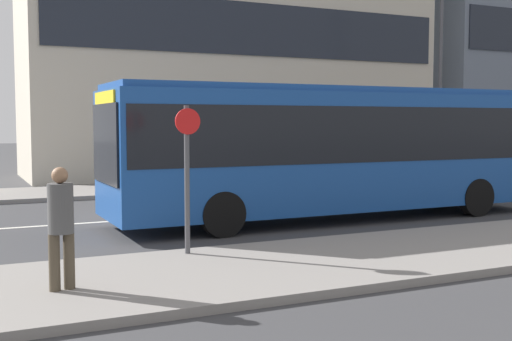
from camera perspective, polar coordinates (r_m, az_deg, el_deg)
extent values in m
plane|color=#3A3A3D|center=(16.29, -6.55, -4.10)|extent=(120.00, 120.00, 0.00)
cube|color=gray|center=(10.64, 4.45, -8.28)|extent=(44.00, 3.50, 0.13)
cube|color=gray|center=(22.24, -11.73, -1.72)|extent=(44.00, 3.50, 0.13)
cube|color=silver|center=(16.29, -6.55, -4.09)|extent=(41.80, 0.16, 0.01)
cube|color=#1E232D|center=(27.72, 0.44, 12.42)|extent=(17.93, 0.08, 2.20)
cube|color=#194793|center=(15.82, 7.08, 1.79)|extent=(11.19, 2.53, 2.75)
cube|color=black|center=(15.81, 7.09, 3.28)|extent=(10.96, 2.56, 1.27)
cube|color=#194793|center=(15.82, 7.13, 7.03)|extent=(11.02, 2.33, 0.14)
cube|color=black|center=(13.66, -13.25, 2.34)|extent=(0.05, 2.23, 1.65)
cube|color=yellow|center=(13.66, -13.32, 6.19)|extent=(0.04, 1.77, 0.32)
cylinder|color=black|center=(13.31, -2.99, -3.89)|extent=(0.96, 0.28, 0.96)
cylinder|color=black|center=(15.46, -6.25, -2.76)|extent=(0.96, 0.28, 0.96)
cylinder|color=black|center=(17.16, 18.98, -2.26)|extent=(0.96, 0.28, 0.96)
cylinder|color=black|center=(18.88, 14.08, -1.57)|extent=(0.96, 0.28, 0.96)
cube|color=navy|center=(27.28, 21.14, 0.07)|extent=(4.14, 1.70, 0.68)
cube|color=#21262B|center=(27.15, 21.00, 1.36)|extent=(2.28, 1.50, 0.55)
cylinder|color=black|center=(28.74, 21.80, -0.11)|extent=(0.60, 0.18, 0.60)
cylinder|color=black|center=(25.84, 20.39, -0.54)|extent=(0.60, 0.18, 0.60)
cylinder|color=black|center=(26.92, 18.07, -0.30)|extent=(0.60, 0.18, 0.60)
cylinder|color=#4C4233|center=(9.11, -16.28, -7.70)|extent=(0.15, 0.15, 0.77)
cylinder|color=#4C4233|center=(9.05, -17.49, -7.81)|extent=(0.15, 0.15, 0.77)
cylinder|color=#4C4C4C|center=(8.96, -16.98, -3.24)|extent=(0.34, 0.34, 0.67)
sphere|color=#936B4C|center=(8.91, -17.05, -0.41)|extent=(0.22, 0.22, 0.22)
cylinder|color=#4C4C51|center=(10.99, -6.15, -0.85)|extent=(0.09, 0.09, 2.54)
cylinder|color=red|center=(10.89, -6.09, 4.36)|extent=(0.44, 0.03, 0.44)
cylinder|color=#4C4C51|center=(27.69, 16.05, 7.63)|extent=(0.14, 0.14, 7.83)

